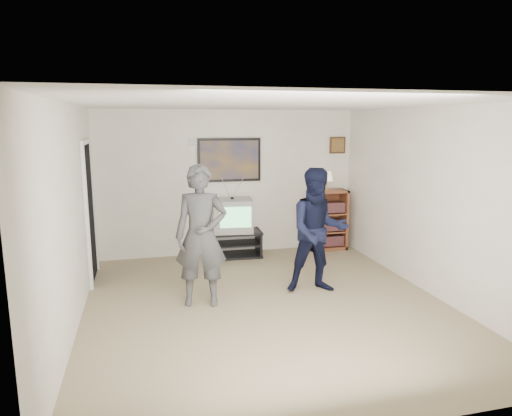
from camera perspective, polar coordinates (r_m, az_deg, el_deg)
name	(u,v)px	position (r m, az deg, el deg)	size (l,w,h in m)	color
room_shell	(261,204)	(5.88, 0.59, 0.50)	(4.51, 5.00, 2.51)	#74624A
media_stand	(235,244)	(7.91, -2.65, -4.47)	(0.92, 0.54, 0.45)	black
crt_television	(232,215)	(7.78, -2.97, -0.90)	(0.66, 0.56, 0.56)	gray
bookshelf	(328,220)	(8.38, 8.93, -1.47)	(0.66, 0.38, 1.09)	brown
table_lamp	(327,181)	(8.22, 8.85, 3.35)	(0.21, 0.21, 0.34)	beige
person_tall	(201,236)	(5.74, -6.88, -3.48)	(0.65, 0.43, 1.79)	#3D3E41
person_short	(318,231)	(6.21, 7.76, -2.84)	(0.83, 0.64, 1.70)	black
controller_left	(201,210)	(5.91, -6.89, -0.19)	(0.04, 0.12, 0.04)	white
controller_right	(309,218)	(6.34, 6.67, -1.26)	(0.03, 0.11, 0.03)	white
poster	(229,160)	(7.89, -3.34, 6.01)	(1.10, 0.03, 0.75)	black
air_vent	(197,143)	(7.79, -7.38, 8.09)	(0.28, 0.02, 0.14)	white
small_picture	(337,145)	(8.48, 10.15, 7.75)	(0.30, 0.03, 0.30)	#392212
doorway	(89,213)	(7.02, -20.11, -0.57)	(0.03, 0.85, 2.00)	black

